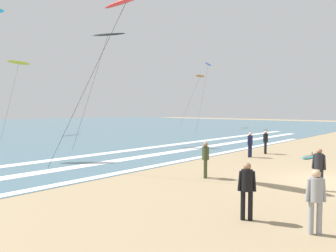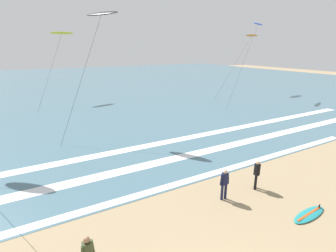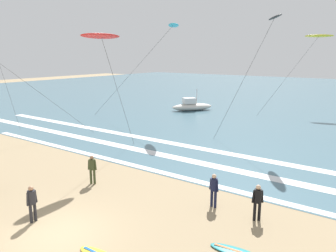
# 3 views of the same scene
# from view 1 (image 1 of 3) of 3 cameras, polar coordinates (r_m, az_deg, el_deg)

# --- Properties ---
(ground_plane) EXTENTS (160.00, 160.00, 0.00)m
(ground_plane) POSITION_cam_1_polar(r_m,az_deg,el_deg) (14.32, 28.71, -9.51)
(ground_plane) COLOR #9E8763
(wave_foam_shoreline) EXTENTS (36.43, 0.51, 0.01)m
(wave_foam_shoreline) POSITION_cam_1_polar(r_m,az_deg,el_deg) (17.67, 2.36, -6.74)
(wave_foam_shoreline) COLOR white
(wave_foam_shoreline) RESTS_ON ocean_surface
(wave_foam_mid_break) EXTENTS (53.01, 0.88, 0.01)m
(wave_foam_mid_break) POSITION_cam_1_polar(r_m,az_deg,el_deg) (18.73, -7.10, -6.19)
(wave_foam_mid_break) COLOR white
(wave_foam_mid_break) RESTS_ON ocean_surface
(wave_foam_outer_break) EXTENTS (53.76, 0.85, 0.01)m
(wave_foam_outer_break) POSITION_cam_1_polar(r_m,az_deg,el_deg) (22.63, -6.86, -4.58)
(wave_foam_outer_break) COLOR white
(wave_foam_outer_break) RESTS_ON ocean_surface
(surfer_right_near) EXTENTS (0.46, 0.38, 1.60)m
(surfer_right_near) POSITION_cam_1_polar(r_m,az_deg,el_deg) (21.57, 18.24, -2.57)
(surfer_right_near) COLOR black
(surfer_right_near) RESTS_ON ground
(surfer_left_far) EXTENTS (0.32, 0.51, 1.60)m
(surfer_left_far) POSITION_cam_1_polar(r_m,az_deg,el_deg) (12.55, 27.00, -6.76)
(surfer_left_far) COLOR #232328
(surfer_left_far) RESTS_ON ground
(surfer_background_far) EXTENTS (0.52, 0.32, 1.60)m
(surfer_background_far) POSITION_cam_1_polar(r_m,az_deg,el_deg) (19.72, 15.50, -3.05)
(surfer_background_far) COLOR #141938
(surfer_background_far) RESTS_ON ground
(surfer_mid_group) EXTENTS (0.40, 0.44, 1.60)m
(surfer_mid_group) POSITION_cam_1_polar(r_m,az_deg,el_deg) (8.21, 26.53, -11.88)
(surfer_mid_group) COLOR gray
(surfer_mid_group) RESTS_ON ground
(surfer_left_near) EXTENTS (0.49, 0.32, 1.60)m
(surfer_left_near) POSITION_cam_1_polar(r_m,az_deg,el_deg) (13.39, 7.22, -5.84)
(surfer_left_near) COLOR #384223
(surfer_left_near) RESTS_ON ground
(surfer_foreground_main) EXTENTS (0.36, 0.47, 1.60)m
(surfer_foreground_main) POSITION_cam_1_polar(r_m,az_deg,el_deg) (8.56, 14.93, -11.04)
(surfer_foreground_main) COLOR black
(surfer_foreground_main) RESTS_ON ground
(surfboard_near_water) EXTENTS (2.14, 0.74, 0.25)m
(surfboard_near_water) POSITION_cam_1_polar(r_m,az_deg,el_deg) (21.05, 25.45, -5.36)
(surfboard_near_water) COLOR teal
(surfboard_near_water) RESTS_ON ground
(kite_yellow_high_left) EXTENTS (6.15, 7.59, 9.23)m
(kite_yellow_high_left) POSITION_cam_1_polar(r_m,az_deg,el_deg) (42.68, -26.75, 10.76)
(kite_yellow_high_left) COLOR yellow
(kite_yellow_high_left) RESTS_ON ground
(kite_black_mid_center) EXTENTS (5.30, 3.16, 9.78)m
(kite_black_mid_center) POSITION_cam_1_polar(r_m,az_deg,el_deg) (27.33, -11.49, 16.78)
(kite_black_mid_center) COLOR black
(kite_black_mid_center) RESTS_ON ground
(kite_orange_far_left) EXTENTS (11.40, 4.04, 9.20)m
(kite_orange_far_left) POSITION_cam_1_polar(r_m,az_deg,el_deg) (52.90, 6.16, 9.48)
(kite_orange_far_left) COLOR orange
(kite_orange_far_left) RESTS_ON ground
(kite_red_distant_high) EXTENTS (2.12, 6.25, 8.20)m
(kite_red_distant_high) POSITION_cam_1_polar(r_m,az_deg,el_deg) (14.63, -7.94, 22.69)
(kite_red_distant_high) COLOR red
(kite_red_distant_high) RESTS_ON ground
(kite_blue_distant_low) EXTENTS (10.34, 5.26, 10.49)m
(kite_blue_distant_low) POSITION_cam_1_polar(r_m,az_deg,el_deg) (48.29, 7.75, 11.62)
(kite_blue_distant_low) COLOR blue
(kite_blue_distant_low) RESTS_ON ground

